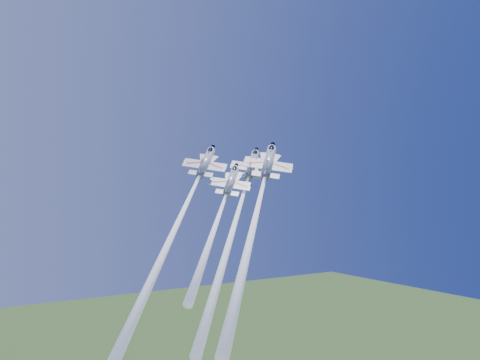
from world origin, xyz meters
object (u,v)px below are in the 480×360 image
jet_lead (236,218)px  jet_right (256,214)px  jet_left (180,217)px  jet_slot (219,216)px

jet_lead → jet_right: jet_right is taller
jet_left → jet_slot: 7.77m
jet_lead → jet_slot: 3.88m
jet_lead → jet_left: bearing=-149.2°
jet_left → jet_right: (13.09, -6.10, 0.59)m
jet_right → jet_left: bearing=-167.1°
jet_left → jet_lead: bearing=30.8°
jet_right → jet_slot: size_ratio=1.44×
jet_lead → jet_right: 5.02m
jet_left → jet_slot: (7.68, -1.13, 0.07)m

